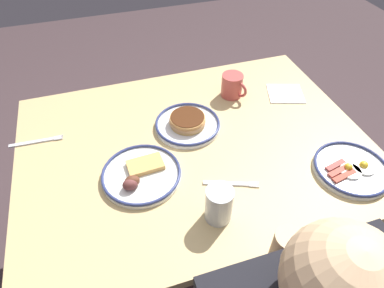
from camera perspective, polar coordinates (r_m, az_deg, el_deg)
The scene contains 10 objects.
ground_plane at distance 1.81m, azimuth 0.44°, elevation -16.52°, with size 6.00×6.00×0.00m, color #413134.
dining_table at distance 1.29m, azimuth 0.59°, elevation -2.97°, with size 1.28×0.96×0.72m.
plate_near_main at distance 1.28m, azimuth -0.82°, elevation 3.63°, with size 0.26×0.26×0.05m.
plate_center_pancakes at distance 1.25m, azimuth 25.85°, elevation -3.85°, with size 0.25×0.25×0.04m.
plate_far_companion at distance 1.12m, azimuth -8.82°, elevation -5.17°, with size 0.27×0.27×0.05m.
coffee_mug at distance 1.44m, azimuth 7.01°, elevation 10.03°, with size 0.09×0.12×0.10m.
drinking_glass at distance 0.99m, azimuth 4.66°, elevation -10.57°, with size 0.08×0.08×0.12m.
paper_napkin at distance 1.52m, azimuth 15.85°, elevation 8.39°, with size 0.15×0.14×0.00m, color white.
fork_near at distance 1.11m, azimuth 6.81°, elevation -6.82°, with size 0.18×0.08×0.01m.
fork_far at distance 1.36m, azimuth -25.28°, elevation 0.38°, with size 0.19×0.03×0.01m.
Camera 1 is at (0.28, 0.83, 1.59)m, focal length 30.84 mm.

